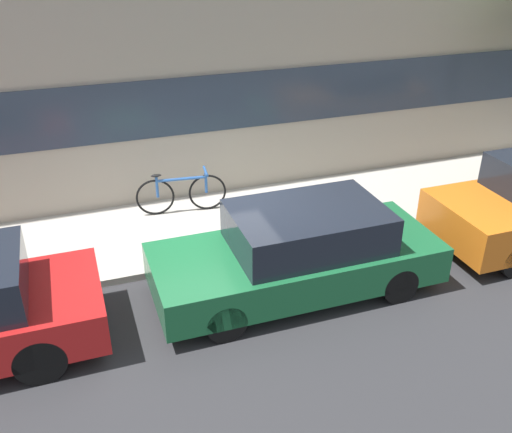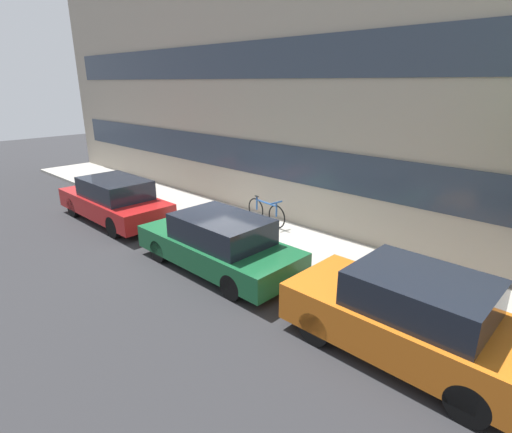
# 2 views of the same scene
# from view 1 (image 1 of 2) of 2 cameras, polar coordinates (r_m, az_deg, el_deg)

# --- Properties ---
(ground_plane) EXTENTS (56.00, 56.00, 0.00)m
(ground_plane) POSITION_cam_1_polar(r_m,az_deg,el_deg) (9.57, -4.38, -5.07)
(ground_plane) COLOR #2B2B2D
(sidewalk_strip) EXTENTS (28.00, 2.57, 0.12)m
(sidewalk_strip) POSITION_cam_1_polar(r_m,az_deg,el_deg) (10.62, -6.24, -1.23)
(sidewalk_strip) COLOR #A8A399
(sidewalk_strip) RESTS_ON ground_plane
(parked_car_green) EXTENTS (4.37, 1.74, 1.38)m
(parked_car_green) POSITION_cam_1_polar(r_m,az_deg,el_deg) (8.68, 4.36, -3.57)
(parked_car_green) COLOR #195B33
(parked_car_green) RESTS_ON ground_plane
(bicycle) EXTENTS (1.72, 0.44, 0.83)m
(bicycle) POSITION_cam_1_polar(r_m,az_deg,el_deg) (10.95, -7.44, 2.40)
(bicycle) COLOR black
(bicycle) RESTS_ON sidewalk_strip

